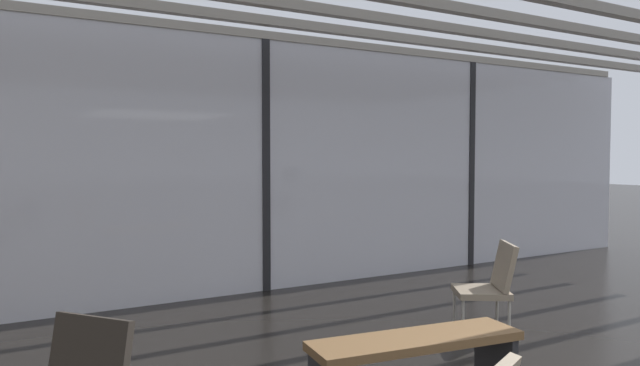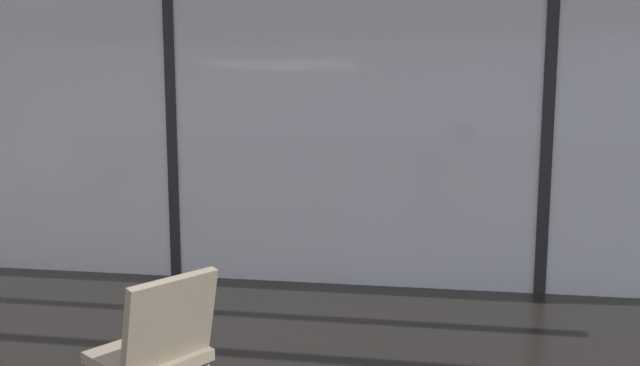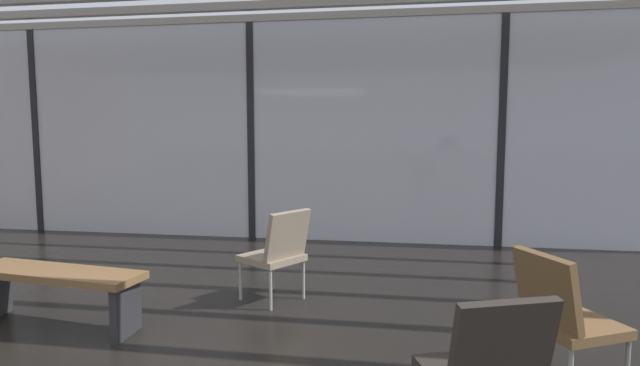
{
  "view_description": "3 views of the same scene",
  "coord_description": "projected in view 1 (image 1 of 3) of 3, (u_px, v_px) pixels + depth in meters",
  "views": [
    {
      "loc": [
        -3.11,
        -1.47,
        1.69
      ],
      "look_at": [
        0.24,
        4.25,
        1.38
      ],
      "focal_mm": 32.9,
      "sensor_mm": 36.0,
      "label": 1
    },
    {
      "loc": [
        2.31,
        -0.09,
        1.65
      ],
      "look_at": [
        1.73,
        3.57,
        1.18
      ],
      "focal_mm": 31.7,
      "sensor_mm": 36.0,
      "label": 2
    },
    {
      "loc": [
        2.21,
        -2.05,
        1.59
      ],
      "look_at": [
        0.62,
        7.56,
        0.58
      ],
      "focal_mm": 28.69,
      "sensor_mm": 36.0,
      "label": 3
    }
  ],
  "objects": [
    {
      "name": "window_mullion_2",
      "position": [
        470.0,
        164.0,
        9.09
      ],
      "size": [
        0.1,
        0.12,
        3.13
      ],
      "primitive_type": "cube",
      "color": "black",
      "rests_on": "ground"
    },
    {
      "name": "window_mullion_1",
      "position": [
        265.0,
        166.0,
        7.32
      ],
      "size": [
        0.1,
        0.12,
        3.13
      ],
      "primitive_type": "cube",
      "color": "black",
      "rests_on": "ground"
    },
    {
      "name": "parked_airplane",
      "position": [
        104.0,
        129.0,
        12.02
      ],
      "size": [
        12.87,
        4.48,
        4.48
      ],
      "color": "silver",
      "rests_on": "ground"
    },
    {
      "name": "lounge_chair_1",
      "position": [
        490.0,
        282.0,
        5.55
      ],
      "size": [
        0.7,
        0.69,
        0.87
      ],
      "rotation": [
        0.0,
        0.0,
        4.14
      ],
      "color": "#7F705B",
      "rests_on": "ground"
    },
    {
      "name": "waiting_bench",
      "position": [
        416.0,
        352.0,
        3.97
      ],
      "size": [
        1.54,
        0.59,
        0.47
      ],
      "rotation": [
        0.0,
        0.0,
        3.01
      ],
      "color": "brown",
      "rests_on": "ground"
    },
    {
      "name": "glass_curtain_wall",
      "position": [
        265.0,
        166.0,
        7.32
      ],
      "size": [
        14.0,
        0.08,
        3.13
      ],
      "primitive_type": "cube",
      "color": "silver",
      "rests_on": "ground"
    }
  ]
}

